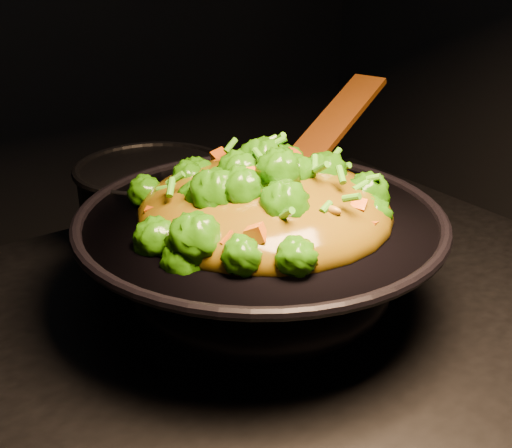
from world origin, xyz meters
TOP-DOWN VIEW (x-y plane):
  - wok at (0.07, 0.06)m, footprint 0.59×0.59m
  - stir_fry at (0.08, 0.06)m, footprint 0.42×0.42m
  - spatula at (0.20, 0.11)m, footprint 0.33×0.16m
  - back_pot at (0.04, 0.32)m, footprint 0.25×0.25m

SIDE VIEW (x-z plane):
  - wok at x=0.07m, z-range 0.90..1.03m
  - back_pot at x=0.04m, z-range 0.90..1.03m
  - stir_fry at x=0.08m, z-range 1.03..1.15m
  - spatula at x=0.20m, z-range 1.02..1.16m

